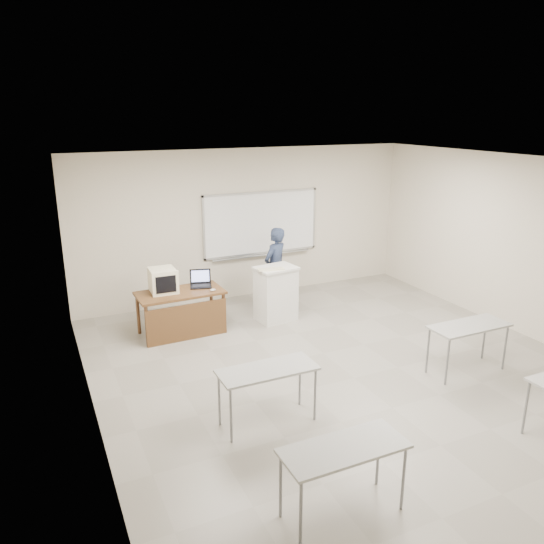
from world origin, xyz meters
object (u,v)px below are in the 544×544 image
presenter (275,268)px  laptop (200,283)px  crt_monitor (163,280)px  mouse (213,290)px  keyboard (271,269)px  instructor_desk (182,305)px  podium (276,294)px  whiteboard (261,224)px

presenter → laptop: bearing=-16.6°
crt_monitor → laptop: (0.65, 0.03, -0.14)m
mouse → keyboard: size_ratio=0.22×
crt_monitor → keyboard: bearing=-10.2°
instructor_desk → laptop: size_ratio=3.97×
instructor_desk → crt_monitor: crt_monitor is taller
laptop → mouse: 0.38m
laptop → podium: bearing=3.4°
presenter → podium: bearing=37.1°
podium → crt_monitor: size_ratio=2.05×
mouse → laptop: bearing=132.6°
instructor_desk → podium: (1.73, -0.02, -0.04)m
whiteboard → keyboard: (-0.52, -1.59, -0.46)m
mouse → presenter: (1.50, 0.71, 0.02)m
mouse → keyboard: (1.06, -0.06, 0.25)m
crt_monitor → laptop: 0.67m
mouse → presenter: size_ratio=0.06×
crt_monitor → instructor_desk: bearing=-41.9°
instructor_desk → presenter: presenter is taller
keyboard → instructor_desk: bearing=-172.8°
instructor_desk → keyboard: size_ratio=3.13×
podium → mouse: size_ratio=9.94×
crt_monitor → presenter: size_ratio=0.31×
instructor_desk → presenter: 2.13m
instructor_desk → keyboard: bearing=-7.1°
whiteboard → laptop: whiteboard is taller
whiteboard → instructor_desk: whiteboard is taller
instructor_desk → crt_monitor: (-0.25, 0.24, 0.40)m
whiteboard → mouse: 2.31m
podium → crt_monitor: 2.05m
keyboard → whiteboard: bearing=84.4°
keyboard → presenter: bearing=72.4°
laptop → mouse: (0.12, -0.36, -0.04)m
mouse → keyboard: bearing=21.3°
podium → presenter: 0.76m
mouse → presenter: 1.66m
whiteboard → presenter: size_ratio=1.57×
laptop → crt_monitor: bearing=-161.2°
laptop → presenter: presenter is taller
presenter → crt_monitor: bearing=-19.1°
whiteboard → keyboard: bearing=-108.1°
whiteboard → laptop: 2.17m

